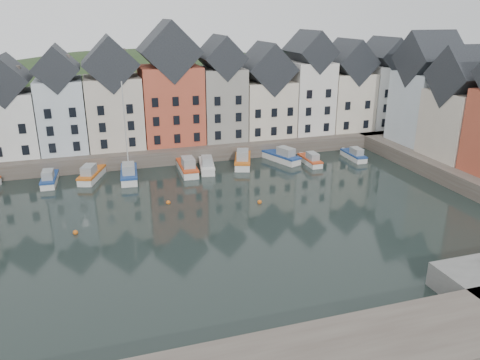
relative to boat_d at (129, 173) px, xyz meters
name	(u,v)px	position (x,y,z in m)	size (l,w,h in m)	color
ground	(220,228)	(7.52, -17.82, -0.83)	(260.00, 260.00, 0.00)	black
far_quay	(171,144)	(7.52, 12.18, 0.17)	(90.00, 16.00, 2.00)	#4F443C
hillside	(156,197)	(7.54, 38.18, -18.79)	(153.60, 70.40, 64.00)	#23371B
far_terrace	(192,95)	(10.73, 10.18, 8.05)	(72.37, 8.16, 17.78)	beige
right_terrace	(466,106)	(43.52, -9.74, 8.08)	(8.30, 24.25, 16.36)	silver
mooring_buoys	(172,211)	(3.52, -12.48, -0.68)	(20.50, 5.50, 0.50)	#CE6018
boat_b	(49,179)	(-9.84, 1.30, -0.19)	(2.00, 5.72, 2.17)	silver
boat_c	(91,175)	(-4.71, 1.36, -0.12)	(3.85, 6.47, 2.37)	silver
boat_d	(129,173)	(0.00, 0.00, 0.00)	(2.61, 6.84, 12.80)	silver
boat_e	(187,167)	(7.81, 0.35, -0.07)	(2.24, 6.74, 2.57)	silver
boat_f	(207,165)	(10.57, 0.63, -0.14)	(2.87, 6.31, 2.33)	silver
boat_g	(243,160)	(16.01, 1.29, -0.04)	(4.31, 7.28, 2.67)	silver
boat_h	(282,157)	(22.08, 1.32, -0.09)	(4.20, 6.75, 2.48)	silver
boat_i	(310,160)	(25.48, -1.13, -0.22)	(1.68, 5.34, 2.05)	silver
boat_j	(354,155)	(32.74, -0.85, -0.22)	(1.76, 5.40, 2.06)	silver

